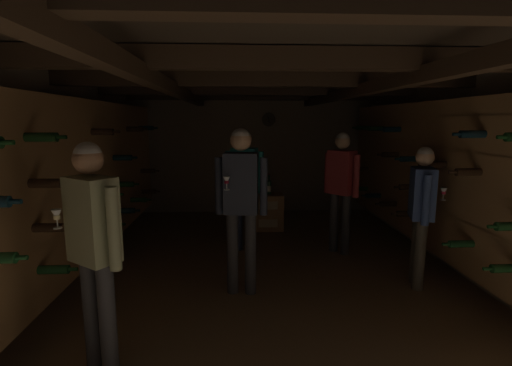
{
  "coord_description": "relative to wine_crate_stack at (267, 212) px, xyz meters",
  "views": [
    {
      "loc": [
        -0.36,
        -4.22,
        1.82
      ],
      "look_at": [
        -0.13,
        0.15,
        1.09
      ],
      "focal_mm": 26.41,
      "sensor_mm": 36.0,
      "label": 1
    }
  ],
  "objects": [
    {
      "name": "room_shell",
      "position": [
        -0.16,
        -1.63,
        1.12
      ],
      "size": [
        4.72,
        6.52,
        2.41
      ],
      "color": "gray",
      "rests_on": "ground_plane"
    },
    {
      "name": "display_bottle",
      "position": [
        0.03,
        0.01,
        0.44
      ],
      "size": [
        0.08,
        0.08,
        0.35
      ],
      "color": "#194723",
      "rests_on": "wine_crate_stack"
    },
    {
      "name": "person_guest_rear_center",
      "position": [
        -0.4,
        -1.01,
        0.73
      ],
      "size": [
        0.52,
        0.33,
        1.69
      ],
      "color": "#232D4C",
      "rests_on": "ground_plane"
    },
    {
      "name": "person_host_center",
      "position": [
        -0.47,
        -2.34,
        0.77
      ],
      "size": [
        0.54,
        0.33,
        1.74
      ],
      "color": "#2D2D33",
      "rests_on": "ground_plane"
    },
    {
      "name": "ground_plane",
      "position": [
        -0.16,
        -1.9,
        -0.3
      ],
      "size": [
        8.4,
        8.4,
        0.0
      ],
      "primitive_type": "plane",
      "color": "#8C7051"
    },
    {
      "name": "person_guest_near_left",
      "position": [
        -1.51,
        -3.54,
        0.72
      ],
      "size": [
        0.46,
        0.38,
        1.68
      ],
      "color": "#2D2D33",
      "rests_on": "ground_plane"
    },
    {
      "name": "person_guest_far_right",
      "position": [
        0.9,
        -1.17,
        0.7
      ],
      "size": [
        0.44,
        0.43,
        1.66
      ],
      "color": "#2D2D33",
      "rests_on": "ground_plane"
    },
    {
      "name": "wine_crate_stack",
      "position": [
        0.0,
        0.0,
        0.0
      ],
      "size": [
        0.52,
        0.35,
        0.6
      ],
      "color": "#A37547",
      "rests_on": "ground_plane"
    },
    {
      "name": "person_guest_mid_right",
      "position": [
        1.48,
        -2.27,
        0.62
      ],
      "size": [
        0.33,
        0.52,
        1.55
      ],
      "color": "#4C473D",
      "rests_on": "ground_plane"
    }
  ]
}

